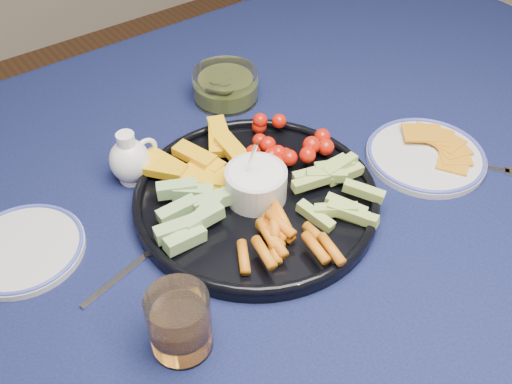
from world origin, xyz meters
TOP-DOWN VIEW (x-y plane):
  - dining_table at (0.00, 0.00)m, footprint 1.67×1.07m
  - crudite_platter at (-0.12, -0.08)m, footprint 0.40×0.40m
  - creamer_pitcher at (-0.25, 0.09)m, footprint 0.09×0.07m
  - pickle_bowl at (0.01, 0.20)m, footprint 0.13×0.13m
  - cheese_plate at (0.19, -0.17)m, footprint 0.21×0.21m
  - juice_tumbler at (-0.35, -0.23)m, footprint 0.08×0.08m
  - fork_left at (-0.34, -0.08)m, footprint 0.16×0.05m
  - fork_right at (0.26, -0.25)m, footprint 0.11×0.14m
  - side_plate_extra at (-0.46, 0.04)m, footprint 0.18×0.18m

SIDE VIEW (x-z plane):
  - dining_table at x=0.00m, z-range 0.29..1.03m
  - fork_right at x=0.26m, z-range 0.75..0.75m
  - fork_left at x=-0.34m, z-range 0.75..0.75m
  - side_plate_extra at x=-0.46m, z-range 0.75..0.76m
  - cheese_plate at x=0.19m, z-range 0.74..0.77m
  - crudite_platter at x=-0.12m, z-range 0.71..0.83m
  - pickle_bowl at x=0.01m, z-range 0.74..0.80m
  - creamer_pitcher at x=-0.25m, z-range 0.74..0.83m
  - juice_tumbler at x=-0.35m, z-range 0.74..0.84m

